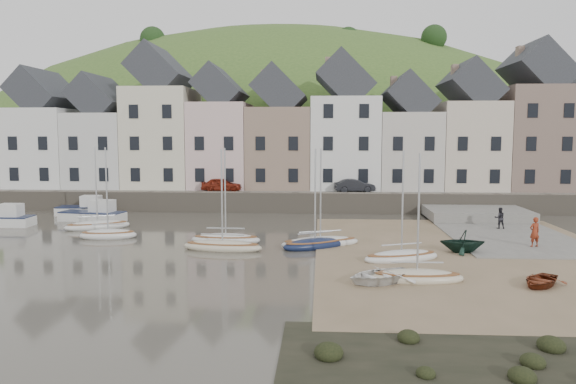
# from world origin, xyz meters

# --- Properties ---
(ground) EXTENTS (160.00, 160.00, 0.00)m
(ground) POSITION_xyz_m (0.00, 0.00, 0.00)
(ground) COLOR #443F35
(ground) RESTS_ON ground
(quay_land) EXTENTS (90.00, 30.00, 1.50)m
(quay_land) POSITION_xyz_m (0.00, 32.00, 0.75)
(quay_land) COLOR #3C5C24
(quay_land) RESTS_ON ground
(quay_street) EXTENTS (70.00, 7.00, 0.10)m
(quay_street) POSITION_xyz_m (0.00, 20.50, 1.55)
(quay_street) COLOR slate
(quay_street) RESTS_ON quay_land
(seawall) EXTENTS (70.00, 1.20, 1.80)m
(seawall) POSITION_xyz_m (0.00, 17.00, 0.90)
(seawall) COLOR slate
(seawall) RESTS_ON ground
(beach) EXTENTS (18.00, 26.00, 0.06)m
(beach) POSITION_xyz_m (11.00, 0.00, 0.03)
(beach) COLOR #766448
(beach) RESTS_ON ground
(slipway) EXTENTS (8.00, 18.00, 0.12)m
(slipway) POSITION_xyz_m (15.00, 8.00, 0.06)
(slipway) COLOR slate
(slipway) RESTS_ON ground
(hillside) EXTENTS (134.40, 84.00, 84.00)m
(hillside) POSITION_xyz_m (-5.00, 60.00, -17.99)
(hillside) COLOR #3C5C24
(hillside) RESTS_ON ground
(townhouse_terrace) EXTENTS (61.05, 8.00, 13.93)m
(townhouse_terrace) POSITION_xyz_m (1.76, 24.00, 7.32)
(townhouse_terrace) COLOR silver
(townhouse_terrace) RESTS_ON quay_land
(sailboat_0) EXTENTS (4.83, 3.58, 6.32)m
(sailboat_0) POSITION_xyz_m (-14.25, 7.66, 0.26)
(sailboat_0) COLOR silver
(sailboat_0) RESTS_ON ground
(sailboat_1) EXTENTS (3.97, 2.09, 6.32)m
(sailboat_1) POSITION_xyz_m (-12.04, 4.08, 0.27)
(sailboat_1) COLOR silver
(sailboat_1) RESTS_ON ground
(sailboat_2) EXTENTS (5.05, 2.06, 6.32)m
(sailboat_2) POSITION_xyz_m (-3.64, 0.68, 0.26)
(sailboat_2) COLOR beige
(sailboat_2) RESTS_ON ground
(sailboat_3) EXTENTS (4.53, 1.61, 6.32)m
(sailboat_3) POSITION_xyz_m (-3.84, 2.95, 0.26)
(sailboat_3) COLOR silver
(sailboat_3) RESTS_ON ground
(sailboat_4) EXTENTS (5.33, 3.19, 6.32)m
(sailboat_4) POSITION_xyz_m (2.26, 2.21, 0.26)
(sailboat_4) COLOR silver
(sailboat_4) RESTS_ON ground
(sailboat_5) EXTENTS (4.52, 3.45, 6.32)m
(sailboat_5) POSITION_xyz_m (1.93, 1.64, 0.26)
(sailboat_5) COLOR #131D3D
(sailboat_5) RESTS_ON ground
(sailboat_6) EXTENTS (4.73, 3.01, 6.32)m
(sailboat_6) POSITION_xyz_m (6.74, -1.59, 0.26)
(sailboat_6) COLOR silver
(sailboat_6) RESTS_ON ground
(sailboat_7) EXTENTS (4.45, 1.58, 6.32)m
(sailboat_7) POSITION_xyz_m (6.86, -5.94, 0.26)
(sailboat_7) COLOR beige
(sailboat_7) RESTS_ON ground
(motorboat_0) EXTENTS (5.48, 2.59, 1.70)m
(motorboat_0) POSITION_xyz_m (-15.95, 11.27, 0.58)
(motorboat_0) COLOR silver
(motorboat_0) RESTS_ON ground
(motorboat_1) EXTENTS (4.62, 1.75, 1.70)m
(motorboat_1) POSITION_xyz_m (-21.86, 8.45, 0.58)
(motorboat_1) COLOR silver
(motorboat_1) RESTS_ON ground
(motorboat_2) EXTENTS (4.62, 2.01, 1.70)m
(motorboat_2) POSITION_xyz_m (-18.06, 14.42, 0.58)
(motorboat_2) COLOR silver
(motorboat_2) RESTS_ON ground
(rowboat_white) EXTENTS (4.21, 3.88, 0.71)m
(rowboat_white) POSITION_xyz_m (5.06, -6.36, 0.42)
(rowboat_white) COLOR silver
(rowboat_white) RESTS_ON beach
(rowboat_green) EXTENTS (2.61, 2.27, 1.34)m
(rowboat_green) POSITION_xyz_m (10.57, 0.61, 0.73)
(rowboat_green) COLOR black
(rowboat_green) RESTS_ON beach
(rowboat_red) EXTENTS (3.05, 3.16, 0.53)m
(rowboat_red) POSITION_xyz_m (12.34, -6.53, 0.33)
(rowboat_red) COLOR maroon
(rowboat_red) RESTS_ON beach
(person_red) EXTENTS (0.76, 0.61, 1.83)m
(person_red) POSITION_xyz_m (15.33, 2.30, 1.03)
(person_red) COLOR maroon
(person_red) RESTS_ON slipway
(person_dark) EXTENTS (0.75, 0.59, 1.54)m
(person_dark) POSITION_xyz_m (15.29, 8.85, 0.89)
(person_dark) COLOR black
(person_dark) RESTS_ON slipway
(car_left) EXTENTS (3.86, 1.75, 1.28)m
(car_left) POSITION_xyz_m (-7.10, 19.50, 2.24)
(car_left) COLOR maroon
(car_left) RESTS_ON quay_street
(car_right) EXTENTS (3.89, 1.88, 1.23)m
(car_right) POSITION_xyz_m (5.39, 19.50, 2.21)
(car_right) COLOR black
(car_right) RESTS_ON quay_street
(shore_rocks) EXTENTS (14.00, 6.00, 0.61)m
(shore_rocks) POSITION_xyz_m (7.70, -15.06, 0.08)
(shore_rocks) COLOR black
(shore_rocks) RESTS_ON ground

